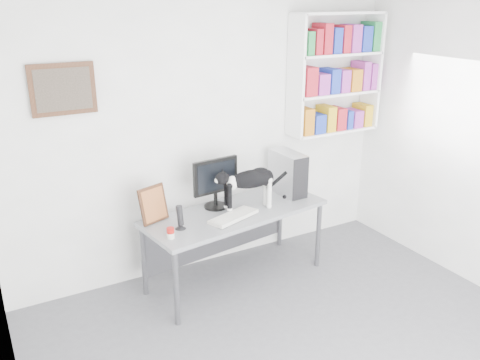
# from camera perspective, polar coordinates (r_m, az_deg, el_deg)

# --- Properties ---
(room) EXTENTS (4.01, 4.01, 2.70)m
(room) POSITION_cam_1_polar(r_m,az_deg,el_deg) (3.33, 11.57, -2.69)
(room) COLOR #5E5D63
(room) RESTS_ON ground
(bookshelf) EXTENTS (1.03, 0.28, 1.24)m
(bookshelf) POSITION_cam_1_polar(r_m,az_deg,el_deg) (5.45, 10.67, 11.63)
(bookshelf) COLOR white
(bookshelf) RESTS_ON room
(wall_art) EXTENTS (0.52, 0.04, 0.42)m
(wall_art) POSITION_cam_1_polar(r_m,az_deg,el_deg) (4.39, -19.26, 9.60)
(wall_art) COLOR #4F2C19
(wall_art) RESTS_ON room
(desk) EXTENTS (1.82, 0.91, 0.73)m
(desk) POSITION_cam_1_polar(r_m,az_deg,el_deg) (4.89, -0.51, -7.37)
(desk) COLOR gray
(desk) RESTS_ON room
(monitor) EXTENTS (0.48, 0.26, 0.49)m
(monitor) POSITION_cam_1_polar(r_m,az_deg,el_deg) (4.73, -2.79, -0.33)
(monitor) COLOR black
(monitor) RESTS_ON desk
(keyboard) EXTENTS (0.52, 0.33, 0.04)m
(keyboard) POSITION_cam_1_polar(r_m,az_deg,el_deg) (4.57, -0.75, -4.11)
(keyboard) COLOR beige
(keyboard) RESTS_ON desk
(pc_tower) EXTENTS (0.20, 0.44, 0.43)m
(pc_tower) POSITION_cam_1_polar(r_m,az_deg,el_deg) (5.10, 5.36, 0.80)
(pc_tower) COLOR silver
(pc_tower) RESTS_ON desk
(speaker) EXTENTS (0.11, 0.11, 0.22)m
(speaker) POSITION_cam_1_polar(r_m,az_deg,el_deg) (4.36, -6.76, -4.14)
(speaker) COLOR black
(speaker) RESTS_ON desk
(leaning_print) EXTENTS (0.29, 0.19, 0.34)m
(leaning_print) POSITION_cam_1_polar(r_m,az_deg,el_deg) (4.52, -9.73, -2.63)
(leaning_print) COLOR #4F2C19
(leaning_print) RESTS_ON desk
(soup_can) EXTENTS (0.08, 0.08, 0.09)m
(soup_can) POSITION_cam_1_polar(r_m,az_deg,el_deg) (4.23, -7.80, -5.92)
(soup_can) COLOR #AC130E
(soup_can) RESTS_ON desk
(cat) EXTENTS (0.67, 0.23, 0.40)m
(cat) POSITION_cam_1_polar(r_m,az_deg,el_deg) (4.69, 1.10, -1.04)
(cat) COLOR black
(cat) RESTS_ON desk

